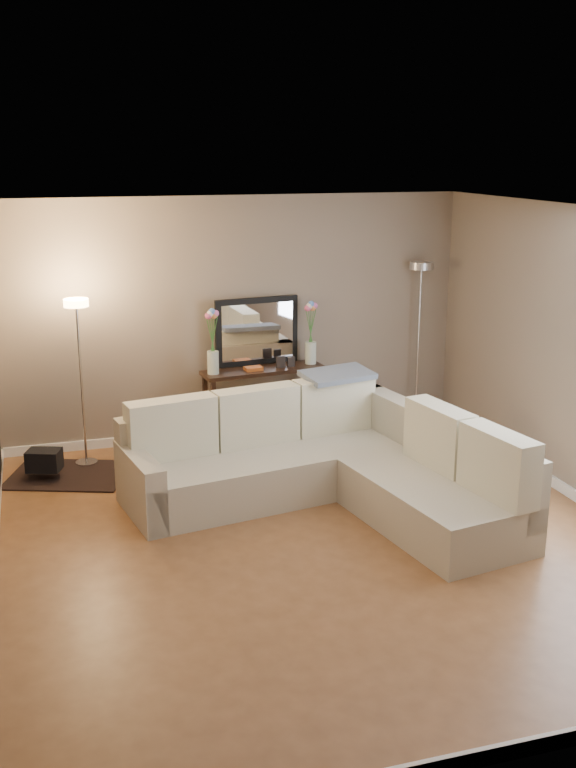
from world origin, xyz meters
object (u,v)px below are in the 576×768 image
object	(u,v)px
floor_lamp_lit	(79,349)
console_table	(256,401)
sectional_sofa	(327,464)
floor_lamp_unlit	(420,311)

from	to	relation	value
floor_lamp_lit	console_table	bearing A→B (deg)	5.42
sectional_sofa	console_table	distance (m)	1.76
console_table	floor_lamp_unlit	world-z (taller)	floor_lamp_unlit
sectional_sofa	floor_lamp_lit	xyz separation A→B (m)	(-2.01, 1.57, 0.83)
sectional_sofa	console_table	bearing A→B (deg)	96.40
sectional_sofa	floor_lamp_unlit	distance (m)	2.71
console_table	floor_lamp_lit	bearing A→B (deg)	-174.58
sectional_sofa	floor_lamp_unlit	xyz separation A→B (m)	(1.73, 1.86, 0.96)
console_table	floor_lamp_unlit	size ratio (longest dim) A/B	0.72
floor_lamp_lit	sectional_sofa	bearing A→B (deg)	-38.08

